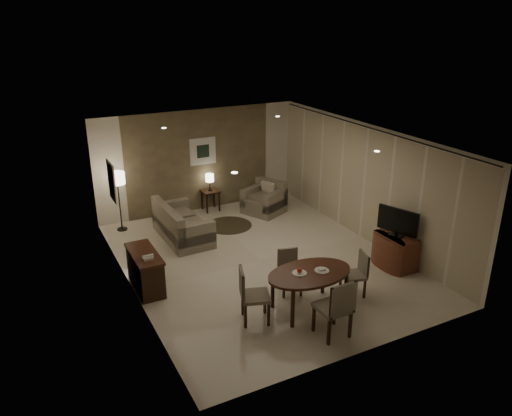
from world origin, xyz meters
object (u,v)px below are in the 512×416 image
tv_cabinet (395,251)px  chair_left (255,296)px  dining_table (309,291)px  armchair (264,198)px  chair_near (333,307)px  chair_far (290,273)px  sofa (183,221)px  console_desk (145,270)px  floor_lamp (119,202)px  chair_right (353,275)px  side_table (211,200)px

tv_cabinet → chair_left: 3.55m
chair_left → dining_table: bearing=-77.5°
armchair → chair_near: bearing=-42.1°
dining_table → chair_far: 0.64m
chair_near → chair_far: chair_near is taller
chair_left → sofa: bearing=18.6°
console_desk → armchair: armchair is taller
armchair → floor_lamp: 3.70m
dining_table → armchair: armchair is taller
dining_table → chair_left: bearing=173.5°
chair_right → tv_cabinet: bearing=122.6°
side_table → chair_right: bearing=-82.2°
armchair → sofa: bearing=-102.6°
tv_cabinet → chair_right: chair_right is taller
chair_far → side_table: (0.29, 4.65, -0.14)m
dining_table → sofa: bearing=104.1°
console_desk → dining_table: 3.16m
dining_table → sofa: sofa is taller
console_desk → dining_table: bearing=-40.8°
chair_left → chair_right: size_ratio=1.17×
chair_near → sofa: (-0.91, 4.73, -0.10)m
armchair → floor_lamp: size_ratio=0.64×
chair_right → floor_lamp: 5.96m
dining_table → floor_lamp: bearing=113.1°
chair_left → floor_lamp: size_ratio=0.67×
chair_far → floor_lamp: size_ratio=0.57×
chair_near → chair_far: size_ratio=1.26×
floor_lamp → chair_near: bearing=-70.5°
armchair → chair_left: bearing=-55.4°
tv_cabinet → chair_far: chair_far is taller
chair_near → tv_cabinet: bearing=-153.1°
dining_table → armchair: 4.73m
chair_near → side_table: size_ratio=1.89×
tv_cabinet → dining_table: 2.56m
chair_far → armchair: size_ratio=0.90×
chair_far → chair_left: bearing=-138.6°
chair_near → floor_lamp: bearing=-71.8°
sofa → side_table: bearing=-44.2°
console_desk → chair_left: bearing=-54.7°
sofa → floor_lamp: bearing=43.9°
chair_far → chair_left: (-1.01, -0.53, 0.07)m
chair_left → sofa: chair_left is taller
tv_cabinet → dining_table: size_ratio=0.57×
console_desk → floor_lamp: floor_lamp is taller
chair_near → armchair: bearing=-107.6°
tv_cabinet → armchair: 4.06m
armchair → side_table: 1.44m
chair_near → side_table: (0.36, 6.11, -0.25)m
chair_near → side_table: chair_near is taller
armchair → floor_lamp: (-3.64, 0.59, 0.32)m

